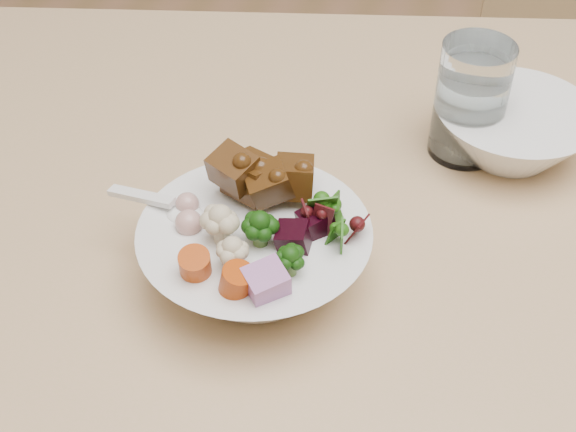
% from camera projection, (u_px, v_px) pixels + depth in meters
% --- Properties ---
extents(food_bowl, '(0.19, 0.19, 0.10)m').
position_uv_depth(food_bowl, '(257.00, 251.00, 0.65)').
color(food_bowl, white).
rests_on(food_bowl, dining_table).
extents(soup_spoon, '(0.09, 0.04, 0.02)m').
position_uv_depth(soup_spoon, '(174.00, 211.00, 0.65)').
color(soup_spoon, white).
rests_on(soup_spoon, food_bowl).
extents(water_glass, '(0.07, 0.07, 0.12)m').
position_uv_depth(water_glass, '(470.00, 105.00, 0.77)').
color(water_glass, white).
rests_on(water_glass, dining_table).
extents(side_bowl, '(0.15, 0.15, 0.05)m').
position_uv_depth(side_bowl, '(512.00, 131.00, 0.78)').
color(side_bowl, white).
rests_on(side_bowl, dining_table).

